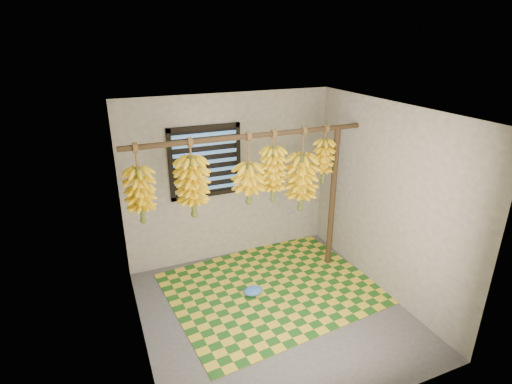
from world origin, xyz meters
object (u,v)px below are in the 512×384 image
banana_bunch_c (249,184)px  banana_bunch_d (273,174)px  support_post (332,199)px  banana_bunch_e (301,182)px  banana_bunch_f (324,161)px  woven_mat (272,287)px  plastic_bag (253,291)px  banana_bunch_b (193,187)px  banana_bunch_a (141,195)px

banana_bunch_c → banana_bunch_d: same height
support_post → banana_bunch_e: bearing=-180.0°
banana_bunch_c → banana_bunch_f: size_ratio=1.15×
woven_mat → plastic_bag: bearing=-171.4°
banana_bunch_b → banana_bunch_f: (1.75, 0.00, 0.10)m
banana_bunch_e → banana_bunch_c: bearing=180.0°
banana_bunch_f → banana_bunch_b: bearing=-180.0°
woven_mat → banana_bunch_a: size_ratio=2.82×
support_post → plastic_bag: (-1.30, -0.30, -0.94)m
banana_bunch_c → banana_bunch_a: bearing=180.0°
support_post → banana_bunch_d: banana_bunch_d is taller
banana_bunch_e → woven_mat: bearing=-153.8°
plastic_bag → banana_bunch_f: size_ratio=0.32×
banana_bunch_d → banana_bunch_e: bearing=-0.0°
banana_bunch_b → plastic_bag: bearing=-25.4°
woven_mat → banana_bunch_f: 1.79m
banana_bunch_b → banana_bunch_c: bearing=0.0°
support_post → banana_bunch_f: (-0.18, 0.00, 0.57)m
plastic_bag → banana_bunch_d: (0.39, 0.30, 1.43)m
banana_bunch_d → banana_bunch_f: same height
banana_bunch_e → banana_bunch_b: bearing=180.0°
woven_mat → support_post: bearing=14.0°
woven_mat → banana_bunch_b: banana_bunch_b is taller
banana_bunch_b → banana_bunch_c: (0.70, 0.00, -0.06)m
banana_bunch_d → banana_bunch_f: bearing=0.0°
banana_bunch_a → banana_bunch_c: same height
woven_mat → banana_bunch_c: bearing=131.4°
banana_bunch_d → banana_bunch_f: size_ratio=1.18×
banana_bunch_b → banana_bunch_d: size_ratio=1.02×
woven_mat → banana_bunch_d: banana_bunch_d is taller
support_post → banana_bunch_d: (-0.91, 0.00, 0.49)m
support_post → plastic_bag: 1.63m
plastic_bag → banana_bunch_b: 1.57m
plastic_bag → banana_bunch_a: 1.88m
banana_bunch_b → banana_bunch_f: size_ratio=1.20×
plastic_bag → banana_bunch_f: banana_bunch_f is taller
plastic_bag → banana_bunch_c: 1.38m
woven_mat → banana_bunch_c: size_ratio=2.88×
banana_bunch_c → banana_bunch_e: (0.73, -0.00, -0.09)m
banana_bunch_b → banana_bunch_c: same height
banana_bunch_e → support_post: bearing=0.0°
woven_mat → banana_bunch_d: bearing=68.0°
banana_bunch_d → banana_bunch_b: bearing=-180.0°
banana_bunch_c → banana_bunch_f: 1.06m
support_post → banana_bunch_d: 1.03m
support_post → banana_bunch_d: bearing=180.0°
banana_bunch_a → banana_bunch_f: size_ratio=1.17×
banana_bunch_b → woven_mat: bearing=-15.4°
plastic_bag → banana_bunch_e: size_ratio=0.23×
woven_mat → plastic_bag: (-0.29, -0.04, 0.06)m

